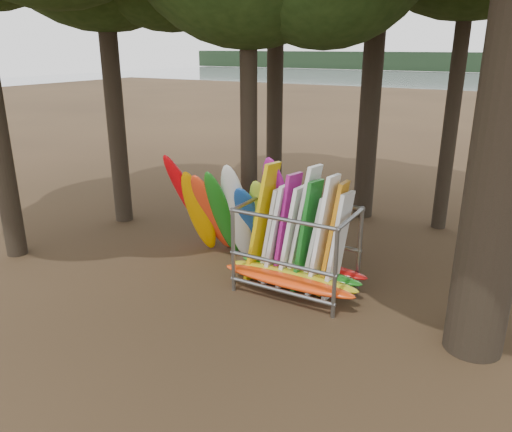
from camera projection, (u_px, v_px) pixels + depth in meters
The scene contains 4 objects.
ground at pixel (240, 297), 11.21m from camera, with size 120.00×120.00×0.00m, color #47331E.
lake at pixel (500, 92), 60.37m from camera, with size 160.00×160.00×0.00m, color gray.
kayak_row at pixel (232, 214), 12.72m from camera, with size 3.53×2.03×3.10m.
storage_rack at pixel (297, 251), 11.26m from camera, with size 3.19×1.56×2.92m.
Camera 1 is at (5.32, -8.50, 5.35)m, focal length 35.00 mm.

